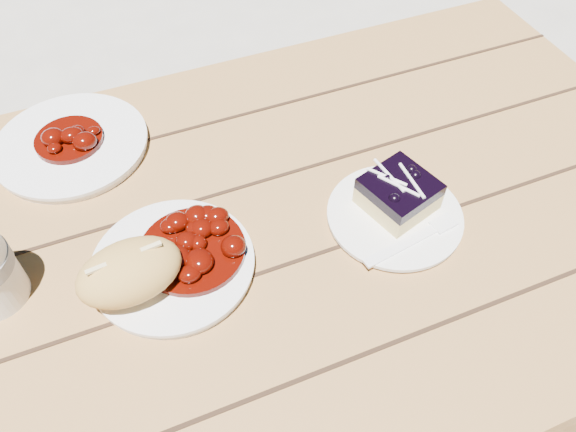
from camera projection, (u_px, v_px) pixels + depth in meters
name	position (u px, v px, depth m)	size (l,w,h in m)	color
picnic_table	(82.00, 347.00, 0.87)	(2.00, 1.55, 0.75)	brown
main_plate	(173.00, 265.00, 0.76)	(0.22, 0.22, 0.02)	white
goulash_stew	(191.00, 243.00, 0.75)	(0.15, 0.15, 0.04)	#4B0802
bread_roll	(130.00, 272.00, 0.71)	(0.14, 0.09, 0.07)	tan
dessert_plate	(394.00, 216.00, 0.82)	(0.19, 0.19, 0.01)	white
blueberry_cake	(399.00, 193.00, 0.81)	(0.11, 0.11, 0.05)	#F2D984
fork_dessert	(402.00, 245.00, 0.78)	(0.03, 0.16, 0.01)	white
second_plate	(72.00, 146.00, 0.91)	(0.24, 0.24, 0.02)	white
second_stew	(66.00, 132.00, 0.89)	(0.11, 0.11, 0.04)	#4B0802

